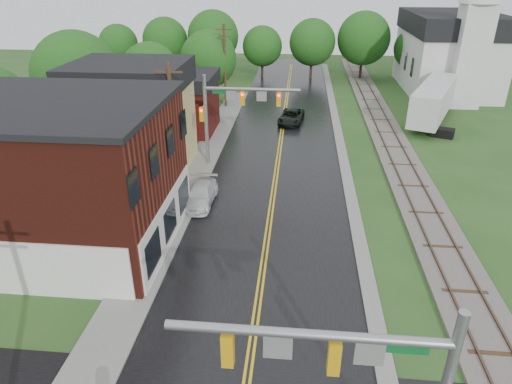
# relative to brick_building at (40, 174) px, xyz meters

# --- Properties ---
(main_road) EXTENTS (10.00, 90.00, 0.02)m
(main_road) POSITION_rel_brick_building_xyz_m (12.48, 15.00, -4.15)
(main_road) COLOR black
(main_road) RESTS_ON ground
(curb_right) EXTENTS (0.80, 70.00, 0.12)m
(curb_right) POSITION_rel_brick_building_xyz_m (17.88, 20.00, -4.15)
(curb_right) COLOR gray
(curb_right) RESTS_ON ground
(sidewalk_left) EXTENTS (2.40, 50.00, 0.12)m
(sidewalk_left) POSITION_rel_brick_building_xyz_m (6.28, 10.00, -4.15)
(sidewalk_left) COLOR gray
(sidewalk_left) RESTS_ON ground
(brick_building) EXTENTS (14.30, 10.30, 8.30)m
(brick_building) POSITION_rel_brick_building_xyz_m (0.00, 0.00, 0.00)
(brick_building) COLOR #4C1810
(brick_building) RESTS_ON ground
(yellow_house) EXTENTS (8.00, 7.00, 6.40)m
(yellow_house) POSITION_rel_brick_building_xyz_m (1.48, 11.00, -0.95)
(yellow_house) COLOR tan
(yellow_house) RESTS_ON ground
(darkred_building) EXTENTS (7.00, 6.00, 4.40)m
(darkred_building) POSITION_rel_brick_building_xyz_m (2.48, 20.00, -1.95)
(darkred_building) COLOR #3F0F0C
(darkred_building) RESTS_ON ground
(church) EXTENTS (10.40, 18.40, 20.00)m
(church) POSITION_rel_brick_building_xyz_m (32.48, 38.74, 1.68)
(church) COLOR silver
(church) RESTS_ON ground
(railroad) EXTENTS (3.20, 80.00, 0.30)m
(railroad) POSITION_rel_brick_building_xyz_m (22.48, 20.00, -4.05)
(railroad) COLOR #59544C
(railroad) RESTS_ON ground
(traffic_signal_near) EXTENTS (7.34, 0.30, 7.20)m
(traffic_signal_near) POSITION_rel_brick_building_xyz_m (15.96, -13.00, 0.82)
(traffic_signal_near) COLOR gray
(traffic_signal_near) RESTS_ON ground
(traffic_signal_far) EXTENTS (7.34, 0.43, 7.20)m
(traffic_signal_far) POSITION_rel_brick_building_xyz_m (9.01, 12.00, 0.82)
(traffic_signal_far) COLOR gray
(traffic_signal_far) RESTS_ON ground
(utility_pole_b) EXTENTS (1.80, 0.28, 9.00)m
(utility_pole_b) POSITION_rel_brick_building_xyz_m (5.68, 7.00, 0.57)
(utility_pole_b) COLOR #382616
(utility_pole_b) RESTS_ON ground
(utility_pole_c) EXTENTS (1.80, 0.28, 9.00)m
(utility_pole_c) POSITION_rel_brick_building_xyz_m (5.68, 29.00, 0.57)
(utility_pole_c) COLOR #382616
(utility_pole_c) RESTS_ON ground
(tree_left_b) EXTENTS (7.60, 7.60, 9.69)m
(tree_left_b) POSITION_rel_brick_building_xyz_m (-5.36, 16.90, 1.57)
(tree_left_b) COLOR black
(tree_left_b) RESTS_ON ground
(tree_left_c) EXTENTS (6.00, 6.00, 7.65)m
(tree_left_c) POSITION_rel_brick_building_xyz_m (-1.36, 24.90, 0.36)
(tree_left_c) COLOR black
(tree_left_c) RESTS_ON ground
(tree_left_e) EXTENTS (6.40, 6.40, 8.16)m
(tree_left_e) POSITION_rel_brick_building_xyz_m (3.64, 30.90, 0.66)
(tree_left_e) COLOR black
(tree_left_e) RESTS_ON ground
(suv_dark) EXTENTS (2.83, 5.06, 1.34)m
(suv_dark) POSITION_rel_brick_building_xyz_m (13.28, 23.51, -3.48)
(suv_dark) COLOR black
(suv_dark) RESTS_ON ground
(pickup_white) EXTENTS (1.92, 4.49, 1.29)m
(pickup_white) POSITION_rel_brick_building_xyz_m (7.68, 5.22, -3.51)
(pickup_white) COLOR silver
(pickup_white) RESTS_ON ground
(semi_trailer) EXTENTS (7.28, 12.46, 3.90)m
(semi_trailer) POSITION_rel_brick_building_xyz_m (27.61, 25.34, -1.84)
(semi_trailer) COLOR black
(semi_trailer) RESTS_ON ground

